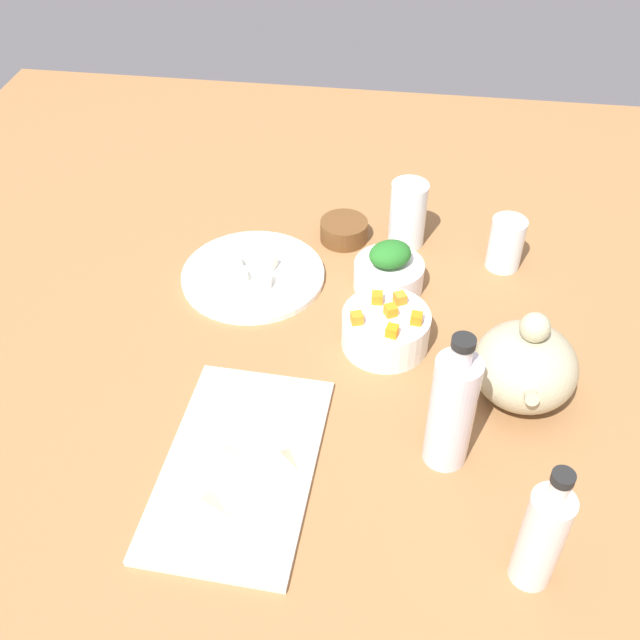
# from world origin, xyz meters

# --- Properties ---
(tabletop) EXTENTS (1.90, 1.90, 0.03)m
(tabletop) POSITION_xyz_m (0.00, 0.00, 0.01)
(tabletop) COLOR olive
(tabletop) RESTS_ON ground
(cutting_board) EXTENTS (0.36, 0.22, 0.01)m
(cutting_board) POSITION_xyz_m (0.27, -0.08, 0.03)
(cutting_board) COLOR silver
(cutting_board) RESTS_ON tabletop
(plate_tofu) EXTENTS (0.26, 0.26, 0.01)m
(plate_tofu) POSITION_xyz_m (-0.15, -0.14, 0.04)
(plate_tofu) COLOR white
(plate_tofu) RESTS_ON tabletop
(bowl_greens) EXTENTS (0.12, 0.12, 0.05)m
(bowl_greens) POSITION_xyz_m (-0.16, 0.10, 0.06)
(bowl_greens) COLOR white
(bowl_greens) RESTS_ON tabletop
(bowl_carrots) EXTENTS (0.14, 0.14, 0.06)m
(bowl_carrots) POSITION_xyz_m (-0.01, 0.11, 0.06)
(bowl_carrots) COLOR white
(bowl_carrots) RESTS_ON tabletop
(bowl_small_side) EXTENTS (0.09, 0.09, 0.04)m
(bowl_small_side) POSITION_xyz_m (-0.29, 0.01, 0.05)
(bowl_small_side) COLOR brown
(bowl_small_side) RESTS_ON tabletop
(teapot) EXTENTS (0.17, 0.16, 0.16)m
(teapot) POSITION_xyz_m (0.07, 0.32, 0.09)
(teapot) COLOR tan
(teapot) RESTS_ON tabletop
(bottle_0) EXTENTS (0.05, 0.05, 0.20)m
(bottle_0) POSITION_xyz_m (0.38, 0.31, 0.11)
(bottle_0) COLOR silver
(bottle_0) RESTS_ON tabletop
(bottle_1) EXTENTS (0.06, 0.06, 0.23)m
(bottle_1) POSITION_xyz_m (0.21, 0.21, 0.13)
(bottle_1) COLOR silver
(bottle_1) RESTS_ON tabletop
(drinking_glass_0) EXTENTS (0.06, 0.06, 0.10)m
(drinking_glass_0) POSITION_xyz_m (-0.25, 0.31, 0.08)
(drinking_glass_0) COLOR white
(drinking_glass_0) RESTS_ON tabletop
(drinking_glass_1) EXTENTS (0.07, 0.07, 0.13)m
(drinking_glass_1) POSITION_xyz_m (-0.30, 0.12, 0.09)
(drinking_glass_1) COLOR white
(drinking_glass_1) RESTS_ON tabletop
(carrot_cube_0) EXTENTS (0.02, 0.02, 0.02)m
(carrot_cube_0) POSITION_xyz_m (-0.05, 0.12, 0.10)
(carrot_cube_0) COLOR orange
(carrot_cube_0) RESTS_ON bowl_carrots
(carrot_cube_1) EXTENTS (0.02, 0.02, 0.02)m
(carrot_cube_1) POSITION_xyz_m (0.01, 0.06, 0.10)
(carrot_cube_1) COLOR orange
(carrot_cube_1) RESTS_ON bowl_carrots
(carrot_cube_2) EXTENTS (0.02, 0.02, 0.02)m
(carrot_cube_2) POSITION_xyz_m (-0.04, 0.09, 0.10)
(carrot_cube_2) COLOR orange
(carrot_cube_2) RESTS_ON bowl_carrots
(carrot_cube_3) EXTENTS (0.02, 0.02, 0.02)m
(carrot_cube_3) POSITION_xyz_m (-0.01, 0.11, 0.10)
(carrot_cube_3) COLOR orange
(carrot_cube_3) RESTS_ON bowl_carrots
(carrot_cube_4) EXTENTS (0.02, 0.02, 0.02)m
(carrot_cube_4) POSITION_xyz_m (0.03, 0.12, 0.10)
(carrot_cube_4) COLOR orange
(carrot_cube_4) RESTS_ON bowl_carrots
(carrot_cube_5) EXTENTS (0.02, 0.02, 0.02)m
(carrot_cube_5) POSITION_xyz_m (0.00, 0.15, 0.10)
(carrot_cube_5) COLOR orange
(carrot_cube_5) RESTS_ON bowl_carrots
(chopped_greens_mound) EXTENTS (0.09, 0.10, 0.04)m
(chopped_greens_mound) POSITION_xyz_m (-0.16, 0.10, 0.10)
(chopped_greens_mound) COLOR #236922
(chopped_greens_mound) RESTS_ON bowl_greens
(tofu_cube_0) EXTENTS (0.03, 0.03, 0.02)m
(tofu_cube_0) POSITION_xyz_m (-0.17, -0.12, 0.05)
(tofu_cube_0) COLOR white
(tofu_cube_0) RESTS_ON plate_tofu
(tofu_cube_1) EXTENTS (0.03, 0.03, 0.02)m
(tofu_cube_1) POSITION_xyz_m (-0.13, -0.16, 0.05)
(tofu_cube_1) COLOR #E7F3CF
(tofu_cube_1) RESTS_ON plate_tofu
(tofu_cube_2) EXTENTS (0.03, 0.03, 0.02)m
(tofu_cube_2) POSITION_xyz_m (-0.16, -0.18, 0.05)
(tofu_cube_2) COLOR white
(tofu_cube_2) RESTS_ON plate_tofu
(tofu_cube_3) EXTENTS (0.02, 0.02, 0.02)m
(tofu_cube_3) POSITION_xyz_m (-0.12, -0.11, 0.05)
(tofu_cube_3) COLOR white
(tofu_cube_3) RESTS_ON plate_tofu
(dumpling_0) EXTENTS (0.05, 0.06, 0.03)m
(dumpling_0) POSITION_xyz_m (0.26, -0.02, 0.05)
(dumpling_0) COLOR beige
(dumpling_0) RESTS_ON cutting_board
(dumpling_1) EXTENTS (0.06, 0.06, 0.02)m
(dumpling_1) POSITION_xyz_m (0.26, -0.10, 0.05)
(dumpling_1) COLOR beige
(dumpling_1) RESTS_ON cutting_board
(dumpling_2) EXTENTS (0.06, 0.07, 0.03)m
(dumpling_2) POSITION_xyz_m (0.35, -0.11, 0.05)
(dumpling_2) COLOR beige
(dumpling_2) RESTS_ON cutting_board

